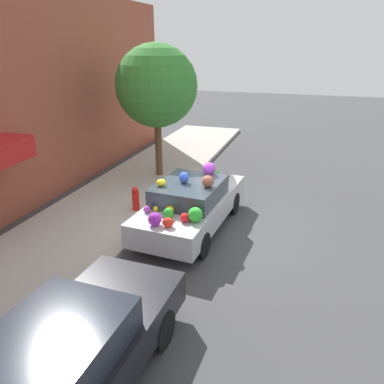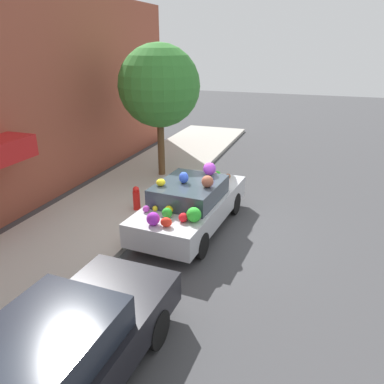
{
  "view_description": "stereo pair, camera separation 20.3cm",
  "coord_description": "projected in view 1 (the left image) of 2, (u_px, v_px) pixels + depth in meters",
  "views": [
    {
      "loc": [
        -8.53,
        -2.78,
        4.59
      ],
      "look_at": [
        0.0,
        0.01,
        1.02
      ],
      "focal_mm": 35.0,
      "sensor_mm": 36.0,
      "label": 1
    },
    {
      "loc": [
        -8.46,
        -2.97,
        4.59
      ],
      "look_at": [
        0.0,
        0.01,
        1.02
      ],
      "focal_mm": 35.0,
      "sensor_mm": 36.0,
      "label": 2
    }
  ],
  "objects": [
    {
      "name": "ground_plane",
      "position": [
        192.0,
        227.0,
        10.03
      ],
      "size": [
        60.0,
        60.0,
        0.0
      ],
      "primitive_type": "plane",
      "color": "#424244"
    },
    {
      "name": "sidewalk_curb",
      "position": [
        103.0,
        212.0,
        10.78
      ],
      "size": [
        24.0,
        3.2,
        0.15
      ],
      "color": "#B2ADA3",
      "rests_on": "ground"
    },
    {
      "name": "building_facade",
      "position": [
        20.0,
        103.0,
        10.24
      ],
      "size": [
        18.0,
        1.2,
        6.22
      ],
      "color": "#9E4C38",
      "rests_on": "ground"
    },
    {
      "name": "street_tree",
      "position": [
        156.0,
        86.0,
        12.5
      ],
      "size": [
        2.76,
        2.76,
        4.5
      ],
      "color": "brown",
      "rests_on": "sidewalk_curb"
    },
    {
      "name": "fire_hydrant",
      "position": [
        136.0,
        199.0,
        10.61
      ],
      "size": [
        0.2,
        0.2,
        0.7
      ],
      "color": "red",
      "rests_on": "sidewalk_curb"
    },
    {
      "name": "art_car",
      "position": [
        191.0,
        203.0,
        9.72
      ],
      "size": [
        4.31,
        1.97,
        1.68
      ],
      "rotation": [
        0.0,
        0.0,
        -0.07
      ],
      "color": "#B7BABF",
      "rests_on": "ground"
    },
    {
      "name": "parked_car_plain",
      "position": [
        62.0,
        366.0,
        4.83
      ],
      "size": [
        4.56,
        1.83,
        1.36
      ],
      "rotation": [
        0.0,
        0.0,
        -0.03
      ],
      "color": "black",
      "rests_on": "ground"
    }
  ]
}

